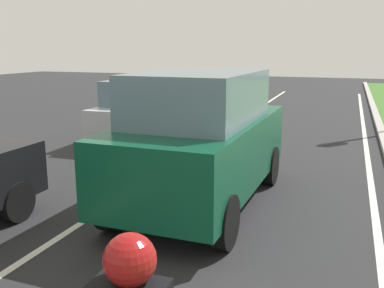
# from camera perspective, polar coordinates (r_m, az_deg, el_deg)

# --- Properties ---
(ground_plane) EXTENTS (60.00, 60.00, 0.00)m
(ground_plane) POSITION_cam_1_polar(r_m,az_deg,el_deg) (12.02, 4.59, -0.31)
(ground_plane) COLOR #262628
(lane_line_center) EXTENTS (0.12, 32.00, 0.01)m
(lane_line_center) POSITION_cam_1_polar(r_m,az_deg,el_deg) (12.22, 1.42, -0.05)
(lane_line_center) COLOR silver
(lane_line_center) RESTS_ON ground
(lane_line_right_edge) EXTENTS (0.12, 32.00, 0.01)m
(lane_line_right_edge) POSITION_cam_1_polar(r_m,az_deg,el_deg) (11.64, 21.95, -1.61)
(lane_line_right_edge) COLOR silver
(lane_line_right_edge) RESTS_ON ground
(car_suv_ahead) EXTENTS (2.06, 4.54, 2.28)m
(car_suv_ahead) POSITION_cam_1_polar(r_m,az_deg,el_deg) (7.32, 1.29, 0.73)
(car_suv_ahead) COLOR #0C472D
(car_suv_ahead) RESTS_ON ground
(car_hatchback_far) EXTENTS (1.79, 3.73, 1.78)m
(car_hatchback_far) POSITION_cam_1_polar(r_m,az_deg,el_deg) (12.57, -6.58, 4.30)
(car_hatchback_far) COLOR #B7BABF
(car_hatchback_far) RESTS_ON ground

